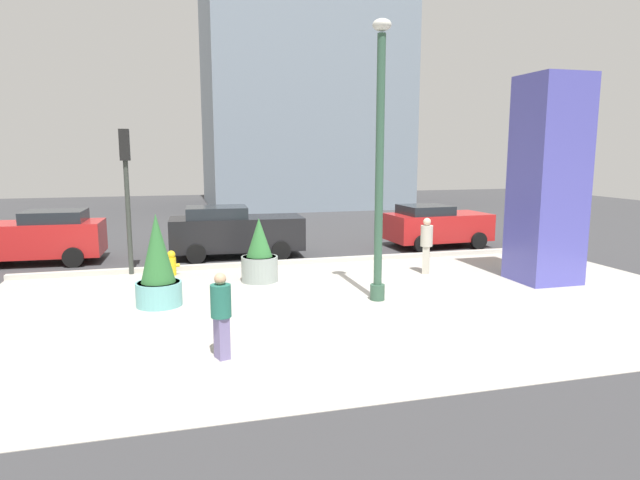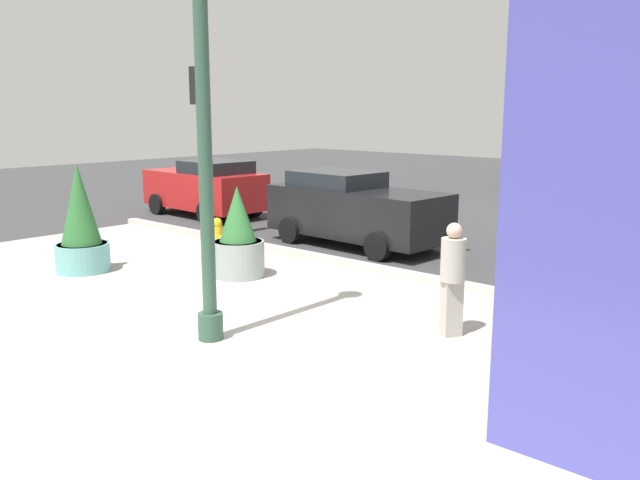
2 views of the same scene
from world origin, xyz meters
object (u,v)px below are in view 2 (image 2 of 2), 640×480
at_px(art_pillar_blue, 620,157).
at_px(car_passing_lane, 355,209).
at_px(potted_plant_by_pillar, 238,240).
at_px(fire_hydrant, 217,234).
at_px(traffic_light_far_side, 200,124).
at_px(car_curb_west, 206,187).
at_px(pedestrian_on_sidewalk, 453,274).
at_px(lamp_post, 204,112).
at_px(potted_plant_near_left, 81,225).

height_order(art_pillar_blue, car_passing_lane, art_pillar_blue).
bearing_deg(potted_plant_by_pillar, fire_hydrant, 148.86).
bearing_deg(fire_hydrant, traffic_light_far_side, 156.74).
xyz_separation_m(potted_plant_by_pillar, traffic_light_far_side, (-3.56, 1.95, 2.15)).
bearing_deg(car_curb_west, traffic_light_far_side, -39.94).
bearing_deg(traffic_light_far_side, art_pillar_blue, -19.49).
bearing_deg(potted_plant_by_pillar, traffic_light_far_side, 151.33).
relative_size(traffic_light_far_side, pedestrian_on_sidewalk, 2.53).
bearing_deg(potted_plant_by_pillar, car_passing_lane, 93.42).
height_order(car_curb_west, pedestrian_on_sidewalk, car_curb_west).
bearing_deg(car_curb_west, pedestrian_on_sidewalk, -22.34).
height_order(lamp_post, potted_plant_by_pillar, lamp_post).
height_order(fire_hydrant, traffic_light_far_side, traffic_light_far_side).
bearing_deg(fire_hydrant, potted_plant_by_pillar, -31.14).
relative_size(car_curb_west, car_passing_lane, 0.91).
relative_size(potted_plant_by_pillar, fire_hydrant, 2.40).
relative_size(art_pillar_blue, traffic_light_far_side, 1.33).
bearing_deg(lamp_post, car_passing_lane, 112.23).
height_order(potted_plant_near_left, car_curb_west, potted_plant_near_left).
xyz_separation_m(art_pillar_blue, traffic_light_far_side, (-11.28, 3.99, 0.06)).
distance_m(potted_plant_by_pillar, car_passing_lane, 3.94).
bearing_deg(pedestrian_on_sidewalk, potted_plant_near_left, -168.64).
xyz_separation_m(car_curb_west, pedestrian_on_sidewalk, (11.54, -4.74, 0.06)).
xyz_separation_m(fire_hydrant, traffic_light_far_side, (-1.17, 0.50, 2.53)).
distance_m(traffic_light_far_side, car_passing_lane, 4.36).
xyz_separation_m(lamp_post, potted_plant_by_pillar, (-2.48, 2.73, -2.48)).
height_order(lamp_post, fire_hydrant, lamp_post).
relative_size(fire_hydrant, pedestrian_on_sidewalk, 0.44).
distance_m(lamp_post, potted_plant_by_pillar, 4.45).
height_order(car_curb_west, car_passing_lane, car_passing_lane).
distance_m(traffic_light_far_side, pedestrian_on_sidewalk, 9.04).
bearing_deg(lamp_post, art_pillar_blue, 7.38).
bearing_deg(potted_plant_near_left, pedestrian_on_sidewalk, 11.36).
bearing_deg(lamp_post, potted_plant_near_left, 170.18).
bearing_deg(potted_plant_near_left, art_pillar_blue, -1.20).
bearing_deg(potted_plant_near_left, car_passing_lane, 66.84).
xyz_separation_m(potted_plant_near_left, car_curb_west, (-3.86, 6.29, -0.07)).
relative_size(lamp_post, fire_hydrant, 8.83).
bearing_deg(pedestrian_on_sidewalk, traffic_light_far_side, 165.35).
height_order(art_pillar_blue, traffic_light_far_side, art_pillar_blue).
relative_size(car_curb_west, pedestrian_on_sidewalk, 2.49).
bearing_deg(car_passing_lane, pedestrian_on_sidewalk, -38.93).
xyz_separation_m(potted_plant_near_left, car_passing_lane, (2.46, 5.76, -0.06)).
height_order(potted_plant_near_left, traffic_light_far_side, traffic_light_far_side).
bearing_deg(car_curb_west, fire_hydrant, -35.85).
relative_size(car_passing_lane, pedestrian_on_sidewalk, 2.74).
distance_m(potted_plant_near_left, fire_hydrant, 3.34).
bearing_deg(car_curb_west, potted_plant_by_pillar, -34.20).
height_order(art_pillar_blue, pedestrian_on_sidewalk, art_pillar_blue).
bearing_deg(pedestrian_on_sidewalk, car_curb_west, 157.66).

